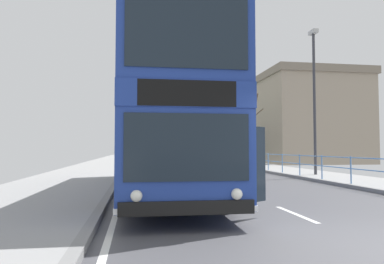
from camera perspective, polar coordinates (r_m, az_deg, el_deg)
ground at (r=5.77m, az=21.30°, el=-16.77°), size 15.80×140.00×0.20m
double_decker_bus_main at (r=11.76m, az=-4.30°, el=1.44°), size 3.17×11.64×4.40m
background_bus_far_lane at (r=34.72m, az=1.49°, el=-2.46°), size 2.79×10.05×2.90m
pedestrian_railing_far_kerb at (r=16.31m, az=20.26°, el=-4.71°), size 0.05×25.07×1.03m
street_lamp_far_side at (r=19.25m, az=19.17°, el=6.45°), size 0.28×0.60×7.44m
bare_tree_far_00 at (r=29.04m, az=9.89°, el=0.97°), size 1.19×2.31×6.84m
background_building_00 at (r=38.24m, az=17.83°, el=2.09°), size 9.74×10.45×9.05m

